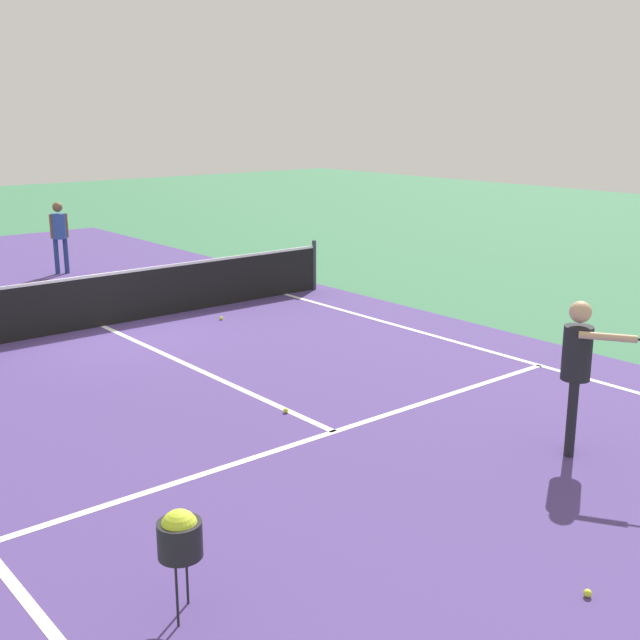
# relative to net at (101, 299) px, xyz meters

# --- Properties ---
(ground_plane) EXTENTS (60.00, 60.00, 0.00)m
(ground_plane) POSITION_rel_net_xyz_m (0.00, 0.00, -0.49)
(ground_plane) COLOR #38724C
(court_surface_inbounds) EXTENTS (10.62, 24.40, 0.00)m
(court_surface_inbounds) POSITION_rel_net_xyz_m (0.00, 0.00, -0.49)
(court_surface_inbounds) COLOR #4C387A
(court_surface_inbounds) RESTS_ON ground_plane
(line_sideline_right) EXTENTS (0.10, 11.89, 0.01)m
(line_sideline_right) POSITION_rel_net_xyz_m (4.11, -5.95, -0.49)
(line_sideline_right) COLOR white
(line_sideline_right) RESTS_ON ground_plane
(line_service_near) EXTENTS (8.22, 0.10, 0.01)m
(line_service_near) POSITION_rel_net_xyz_m (0.00, -6.40, -0.49)
(line_service_near) COLOR white
(line_service_near) RESTS_ON ground_plane
(line_center_service) EXTENTS (0.10, 6.40, 0.01)m
(line_center_service) POSITION_rel_net_xyz_m (0.00, -3.20, -0.49)
(line_center_service) COLOR white
(line_center_service) RESTS_ON ground_plane
(net) EXTENTS (9.89, 0.09, 1.07)m
(net) POSITION_rel_net_xyz_m (0.00, 0.00, 0.00)
(net) COLOR #33383D
(net) RESTS_ON ground_plane
(player_near) EXTENTS (0.64, 1.17, 1.75)m
(player_near) POSITION_rel_net_xyz_m (1.68, -8.56, 0.61)
(player_near) COLOR black
(player_near) RESTS_ON ground_plane
(player_far) EXTENTS (0.41, 0.32, 1.70)m
(player_far) POSITION_rel_net_xyz_m (1.38, 5.18, 0.55)
(player_far) COLOR navy
(player_far) RESTS_ON ground_plane
(ball_hopper) EXTENTS (0.34, 0.34, 0.87)m
(ball_hopper) POSITION_rel_net_xyz_m (-3.25, -8.42, 0.18)
(ball_hopper) COLOR black
(ball_hopper) RESTS_ON ground_plane
(tennis_ball_by_baseline) EXTENTS (0.07, 0.07, 0.07)m
(tennis_ball_by_baseline) POSITION_rel_net_xyz_m (-0.66, -10.26, -0.46)
(tennis_ball_by_baseline) COLOR #CCE033
(tennis_ball_by_baseline) RESTS_ON ground_plane
(tennis_ball_near_net) EXTENTS (0.07, 0.07, 0.07)m
(tennis_ball_near_net) POSITION_rel_net_xyz_m (1.89, -0.98, -0.46)
(tennis_ball_near_net) COLOR #CCE033
(tennis_ball_near_net) RESTS_ON ground_plane
(tennis_ball_mid_court) EXTENTS (0.07, 0.07, 0.07)m
(tennis_ball_mid_court) POSITION_rel_net_xyz_m (-0.06, -5.53, -0.46)
(tennis_ball_mid_court) COLOR #CCE033
(tennis_ball_mid_court) RESTS_ON ground_plane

